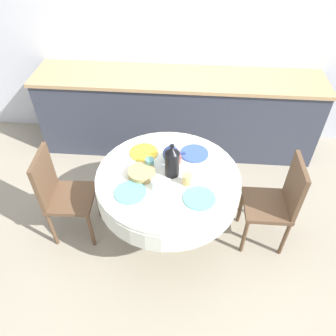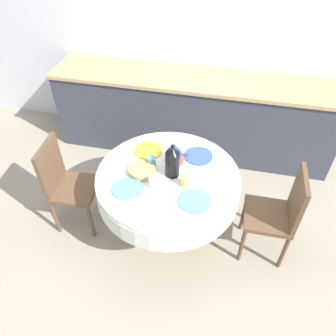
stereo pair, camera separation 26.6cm
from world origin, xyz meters
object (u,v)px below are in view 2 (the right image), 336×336
at_px(chair_left, 279,212).
at_px(coffee_carafe, 172,162).
at_px(teapot, 174,155).
at_px(chair_right, 66,182).

distance_m(chair_left, coffee_carafe, 0.99).
bearing_deg(chair_left, teapot, 79.59).
xyz_separation_m(chair_right, coffee_carafe, (0.98, 0.07, 0.37)).
distance_m(chair_left, teapot, 1.01).
distance_m(chair_right, teapot, 1.04).
relative_size(chair_left, chair_right, 1.00).
relative_size(chair_right, coffee_carafe, 2.99).
relative_size(chair_left, coffee_carafe, 2.99).
distance_m(coffee_carafe, teapot, 0.16).
xyz_separation_m(chair_left, chair_right, (-1.90, -0.06, 0.00)).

